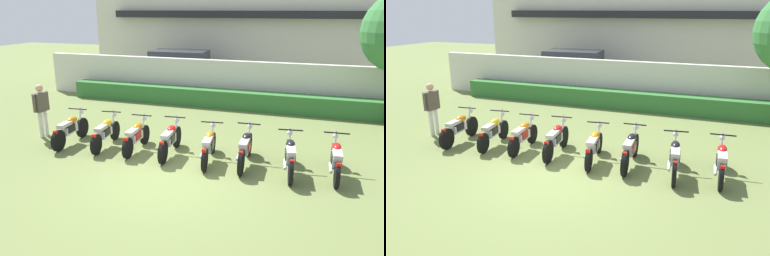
{
  "view_description": "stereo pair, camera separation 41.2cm",
  "coord_description": "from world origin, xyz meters",
  "views": [
    {
      "loc": [
        3.25,
        -7.67,
        3.85
      ],
      "look_at": [
        0.0,
        1.67,
        0.76
      ],
      "focal_mm": 35.99,
      "sensor_mm": 36.0,
      "label": 1
    },
    {
      "loc": [
        3.64,
        -7.53,
        3.85
      ],
      "look_at": [
        0.0,
        1.67,
        0.76
      ],
      "focal_mm": 35.99,
      "sensor_mm": 36.0,
      "label": 2
    }
  ],
  "objects": [
    {
      "name": "ground",
      "position": [
        0.0,
        0.0,
        0.0
      ],
      "size": [
        60.0,
        60.0,
        0.0
      ],
      "primitive_type": "plane",
      "color": "olive"
    },
    {
      "name": "building",
      "position": [
        0.0,
        15.37,
        3.38
      ],
      "size": [
        19.12,
        6.5,
        6.77
      ],
      "color": "beige",
      "rests_on": "ground"
    },
    {
      "name": "compound_wall",
      "position": [
        0.0,
        7.76,
        0.91
      ],
      "size": [
        18.17,
        0.3,
        1.81
      ],
      "primitive_type": "cube",
      "color": "silver",
      "rests_on": "ground"
    },
    {
      "name": "hedge_row",
      "position": [
        0.0,
        7.06,
        0.36
      ],
      "size": [
        14.53,
        0.7,
        0.71
      ],
      "primitive_type": "cube",
      "color": "#337033",
      "rests_on": "ground"
    },
    {
      "name": "parked_car",
      "position": [
        -3.41,
        10.07,
        0.94
      ],
      "size": [
        4.62,
        2.33,
        1.89
      ],
      "rotation": [
        0.0,
        0.0,
        0.07
      ],
      "color": "navy",
      "rests_on": "ground"
    },
    {
      "name": "motorcycle_in_row_0",
      "position": [
        -3.67,
        1.33,
        0.45
      ],
      "size": [
        0.6,
        1.91,
        0.96
      ],
      "rotation": [
        0.0,
        0.0,
        1.65
      ],
      "color": "black",
      "rests_on": "ground"
    },
    {
      "name": "motorcycle_in_row_1",
      "position": [
        -2.56,
        1.45,
        0.44
      ],
      "size": [
        0.6,
        1.88,
        0.95
      ],
      "rotation": [
        0.0,
        0.0,
        1.7
      ],
      "color": "black",
      "rests_on": "ground"
    },
    {
      "name": "motorcycle_in_row_2",
      "position": [
        -1.57,
        1.44,
        0.44
      ],
      "size": [
        0.6,
        1.78,
        0.94
      ],
      "rotation": [
        0.0,
        0.0,
        1.64
      ],
      "color": "black",
      "rests_on": "ground"
    },
    {
      "name": "motorcycle_in_row_3",
      "position": [
        -0.55,
        1.45,
        0.45
      ],
      "size": [
        0.6,
        1.91,
        0.97
      ],
      "rotation": [
        0.0,
        0.0,
        1.66
      ],
      "color": "black",
      "rests_on": "ground"
    },
    {
      "name": "motorcycle_in_row_4",
      "position": [
        0.57,
        1.36,
        0.44
      ],
      "size": [
        0.6,
        1.89,
        0.94
      ],
      "rotation": [
        0.0,
        0.0,
        1.7
      ],
      "color": "black",
      "rests_on": "ground"
    },
    {
      "name": "motorcycle_in_row_5",
      "position": [
        1.52,
        1.43,
        0.46
      ],
      "size": [
        0.6,
        1.98,
        0.98
      ],
      "rotation": [
        0.0,
        0.0,
        1.62
      ],
      "color": "black",
      "rests_on": "ground"
    },
    {
      "name": "motorcycle_in_row_6",
      "position": [
        2.64,
        1.27,
        0.46
      ],
      "size": [
        0.6,
        1.92,
        0.97
      ],
      "rotation": [
        0.0,
        0.0,
        1.71
      ],
      "color": "black",
      "rests_on": "ground"
    },
    {
      "name": "motorcycle_in_row_7",
      "position": [
        3.68,
        1.45,
        0.45
      ],
      "size": [
        0.6,
        1.88,
        0.95
      ],
      "rotation": [
        0.0,
        0.0,
        1.62
      ],
      "color": "black",
      "rests_on": "ground"
    },
    {
      "name": "inspector_person",
      "position": [
        -4.91,
        1.65,
        0.97
      ],
      "size": [
        0.22,
        0.67,
        1.64
      ],
      "color": "silver",
      "rests_on": "ground"
    }
  ]
}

